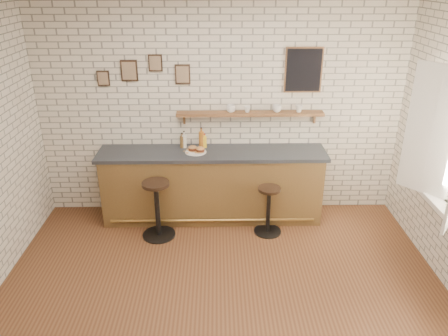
{
  "coord_description": "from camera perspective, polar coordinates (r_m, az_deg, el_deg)",
  "views": [
    {
      "loc": [
        -0.05,
        -3.8,
        3.21
      ],
      "look_at": [
        0.03,
        0.9,
        1.12
      ],
      "focal_mm": 35.0,
      "sensor_mm": 36.0,
      "label": 1
    }
  ],
  "objects": [
    {
      "name": "ground",
      "position": [
        4.97,
        -0.18,
        -16.22
      ],
      "size": [
        5.0,
        5.0,
        0.0
      ],
      "primitive_type": "plane",
      "color": "brown",
      "rests_on": "ground"
    },
    {
      "name": "bar_counter",
      "position": [
        6.12,
        -1.53,
        -2.21
      ],
      "size": [
        3.1,
        0.65,
        1.01
      ],
      "color": "brown",
      "rests_on": "ground"
    },
    {
      "name": "sandwich_plate",
      "position": [
        5.9,
        -3.7,
        2.1
      ],
      "size": [
        0.28,
        0.28,
        0.01
      ],
      "primitive_type": "cylinder",
      "color": "white",
      "rests_on": "bar_counter"
    },
    {
      "name": "ciabatta_sandwich",
      "position": [
        5.88,
        -3.61,
        2.49
      ],
      "size": [
        0.23,
        0.15,
        0.08
      ],
      "color": "#B7824B",
      "rests_on": "sandwich_plate"
    },
    {
      "name": "potato_chips",
      "position": [
        5.89,
        -3.84,
        2.16
      ],
      "size": [
        0.27,
        0.19,
        0.0
      ],
      "color": "#C99247",
      "rests_on": "sandwich_plate"
    },
    {
      "name": "bitters_bottle_brown",
      "position": [
        6.06,
        -5.46,
        3.47
      ],
      "size": [
        0.07,
        0.07,
        0.21
      ],
      "color": "brown",
      "rests_on": "bar_counter"
    },
    {
      "name": "bitters_bottle_white",
      "position": [
        6.05,
        -5.2,
        3.56
      ],
      "size": [
        0.06,
        0.06,
        0.24
      ],
      "color": "silver",
      "rests_on": "bar_counter"
    },
    {
      "name": "bitters_bottle_amber",
      "position": [
        6.03,
        -2.97,
        3.78
      ],
      "size": [
        0.07,
        0.07,
        0.29
      ],
      "color": "#9E5919",
      "rests_on": "bar_counter"
    },
    {
      "name": "condiment_bottle_yellow",
      "position": [
        6.04,
        -2.56,
        3.46
      ],
      "size": [
        0.06,
        0.06,
        0.2
      ],
      "color": "yellow",
      "rests_on": "bar_counter"
    },
    {
      "name": "bar_stool_left",
      "position": [
        5.78,
        -8.72,
        -5.14
      ],
      "size": [
        0.44,
        0.44,
        0.79
      ],
      "color": "black",
      "rests_on": "ground"
    },
    {
      "name": "bar_stool_right",
      "position": [
        5.85,
        5.83,
        -5.31
      ],
      "size": [
        0.38,
        0.38,
        0.67
      ],
      "color": "black",
      "rests_on": "ground"
    },
    {
      "name": "wall_shelf",
      "position": [
        5.97,
        3.42,
        7.09
      ],
      "size": [
        2.0,
        0.18,
        0.18
      ],
      "color": "brown",
      "rests_on": "ground"
    },
    {
      "name": "shelf_cup_a",
      "position": [
        5.94,
        0.92,
        7.75
      ],
      "size": [
        0.18,
        0.18,
        0.1
      ],
      "primitive_type": "imported",
      "rotation": [
        0.0,
        0.0,
        0.56
      ],
      "color": "white",
      "rests_on": "wall_shelf"
    },
    {
      "name": "shelf_cup_b",
      "position": [
        5.95,
        3.07,
        7.67
      ],
      "size": [
        0.12,
        0.12,
        0.08
      ],
      "primitive_type": "imported",
      "rotation": [
        0.0,
        0.0,
        0.59
      ],
      "color": "white",
      "rests_on": "wall_shelf"
    },
    {
      "name": "shelf_cup_c",
      "position": [
        5.99,
        6.93,
        7.7
      ],
      "size": [
        0.13,
        0.13,
        0.1
      ],
      "primitive_type": "imported",
      "rotation": [
        0.0,
        0.0,
        1.62
      ],
      "color": "white",
      "rests_on": "wall_shelf"
    },
    {
      "name": "shelf_cup_d",
      "position": [
        6.04,
        9.76,
        7.64
      ],
      "size": [
        0.13,
        0.13,
        0.09
      ],
      "primitive_type": "imported",
      "rotation": [
        0.0,
        0.0,
        0.48
      ],
      "color": "white",
      "rests_on": "wall_shelf"
    },
    {
      "name": "back_wall_decor",
      "position": [
        5.9,
        1.78,
        12.6
      ],
      "size": [
        2.96,
        0.02,
        0.56
      ],
      "color": "black",
      "rests_on": "ground"
    },
    {
      "name": "window_sill",
      "position": [
        5.3,
        26.77,
        -4.64
      ],
      "size": [
        0.2,
        1.35,
        0.06
      ],
      "color": "white",
      "rests_on": "ground"
    }
  ]
}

